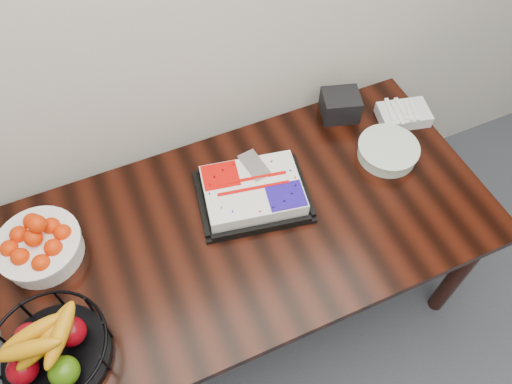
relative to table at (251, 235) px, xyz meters
name	(u,v)px	position (x,y,z in m)	size (l,w,h in m)	color
table	(251,235)	(0.00, 0.00, 0.00)	(1.80, 0.90, 0.75)	black
cake_tray	(253,192)	(0.05, 0.10, 0.13)	(0.47, 0.39, 0.09)	black
tangerine_bowl	(38,243)	(-0.72, 0.17, 0.17)	(0.29, 0.29, 0.19)	white
fruit_basket	(52,350)	(-0.74, -0.21, 0.16)	(0.35, 0.35, 0.19)	black
plate_stack	(388,151)	(0.63, 0.07, 0.12)	(0.24, 0.24, 0.06)	white
fork_bag	(403,114)	(0.80, 0.22, 0.12)	(0.23, 0.18, 0.06)	silver
napkin_box	(340,105)	(0.56, 0.35, 0.14)	(0.15, 0.13, 0.11)	black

